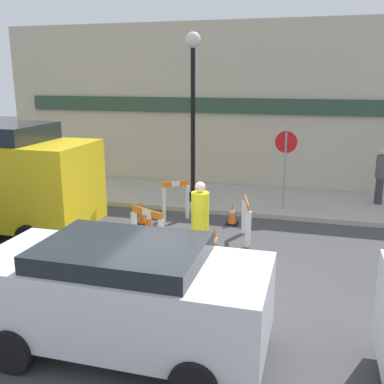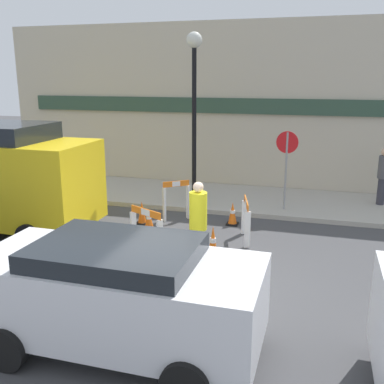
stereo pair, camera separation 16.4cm
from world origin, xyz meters
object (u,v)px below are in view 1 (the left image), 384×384
(person_worker, at_px, (200,224))
(stop_sign, at_px, (285,157))
(streetlamp_post, at_px, (193,95))
(person_pedestrian, at_px, (381,174))
(parked_car_1, at_px, (123,291))

(person_worker, bearing_deg, stop_sign, -40.11)
(streetlamp_post, bearing_deg, person_pedestrian, 12.01)
(streetlamp_post, distance_m, person_worker, 5.26)
(streetlamp_post, xyz_separation_m, person_worker, (1.39, -4.55, -2.25))
(stop_sign, xyz_separation_m, person_worker, (-1.28, -4.40, -0.61))
(person_worker, relative_size, person_pedestrian, 1.11)
(stop_sign, height_order, person_worker, stop_sign)
(person_pedestrian, bearing_deg, stop_sign, -7.70)
(streetlamp_post, xyz_separation_m, parked_car_1, (1.03, -7.36, -2.33))
(parked_car_1, bearing_deg, stop_sign, 77.25)
(stop_sign, distance_m, parked_car_1, 7.44)
(parked_car_1, bearing_deg, person_pedestrian, 63.27)
(stop_sign, xyz_separation_m, person_pedestrian, (2.64, 1.27, -0.57))
(streetlamp_post, bearing_deg, stop_sign, -3.09)
(streetlamp_post, bearing_deg, parked_car_1, -82.00)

